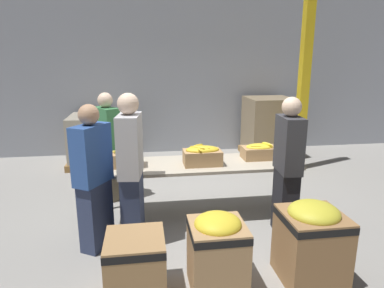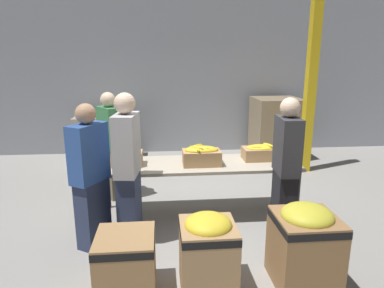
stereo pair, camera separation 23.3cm
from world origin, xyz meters
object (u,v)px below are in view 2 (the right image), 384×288
(banana_box_2, at_px, (260,152))
(sorting_table, at_px, (199,166))
(banana_box_1, at_px, (201,155))
(donation_bin_2, at_px, (305,243))
(volunteer_3, at_px, (286,170))
(support_pillar, at_px, (312,65))
(volunteer_2, at_px, (111,146))
(banana_box_0, at_px, (127,157))
(volunteer_0, at_px, (90,178))
(volunteer_1, at_px, (128,170))
(pallet_stack_1, at_px, (276,128))
(pallet_stack_0, at_px, (104,139))
(donation_bin_1, at_px, (208,250))
(donation_bin_0, at_px, (126,262))

(banana_box_2, bearing_deg, sorting_table, -174.67)
(banana_box_1, relative_size, donation_bin_2, 0.62)
(volunteer_3, relative_size, support_pillar, 0.42)
(sorting_table, distance_m, banana_box_1, 0.20)
(volunteer_2, bearing_deg, banana_box_1, 22.98)
(banana_box_0, height_order, donation_bin_2, banana_box_0)
(banana_box_0, relative_size, support_pillar, 0.10)
(banana_box_1, relative_size, support_pillar, 0.12)
(volunteer_0, distance_m, donation_bin_2, 2.35)
(volunteer_0, xyz_separation_m, volunteer_1, (0.41, 0.07, 0.05))
(banana_box_1, bearing_deg, pallet_stack_1, 54.93)
(volunteer_0, bearing_deg, pallet_stack_0, 37.36)
(volunteer_2, xyz_separation_m, pallet_stack_0, (-0.40, 1.91, -0.32))
(banana_box_0, bearing_deg, banana_box_1, -5.01)
(volunteer_2, height_order, pallet_stack_1, volunteer_2)
(volunteer_3, height_order, pallet_stack_1, volunteer_3)
(banana_box_0, bearing_deg, pallet_stack_0, 105.22)
(donation_bin_1, height_order, pallet_stack_0, pallet_stack_0)
(banana_box_0, xyz_separation_m, banana_box_1, (0.98, -0.09, 0.02))
(banana_box_0, relative_size, banana_box_2, 0.83)
(banana_box_1, relative_size, donation_bin_0, 0.84)
(volunteer_2, relative_size, support_pillar, 0.41)
(donation_bin_1, height_order, donation_bin_2, donation_bin_2)
(volunteer_2, height_order, donation_bin_2, volunteer_2)
(volunteer_0, bearing_deg, donation_bin_0, -122.44)
(support_pillar, bearing_deg, sorting_table, -142.54)
(volunteer_0, bearing_deg, sorting_table, -31.51)
(volunteer_1, height_order, volunteer_2, volunteer_1)
(volunteer_0, height_order, volunteer_1, volunteer_1)
(banana_box_1, height_order, volunteer_0, volunteer_0)
(donation_bin_1, relative_size, pallet_stack_0, 0.66)
(banana_box_2, relative_size, donation_bin_0, 0.82)
(volunteer_1, relative_size, pallet_stack_1, 1.36)
(donation_bin_2, bearing_deg, volunteer_2, 132.00)
(pallet_stack_1, bearing_deg, banana_box_1, -125.07)
(volunteer_1, bearing_deg, donation_bin_1, -134.07)
(sorting_table, height_order, volunteer_3, volunteer_3)
(banana_box_0, bearing_deg, donation_bin_0, -86.20)
(banana_box_0, xyz_separation_m, pallet_stack_0, (-0.72, 2.66, -0.37))
(sorting_table, bearing_deg, banana_box_2, 5.33)
(volunteer_1, xyz_separation_m, support_pillar, (3.15, 2.34, 1.12))
(donation_bin_2, xyz_separation_m, pallet_stack_1, (1.16, 4.31, 0.21))
(banana_box_0, bearing_deg, volunteer_1, -84.16)
(volunteer_2, distance_m, pallet_stack_0, 1.98)
(banana_box_1, height_order, donation_bin_1, banana_box_1)
(volunteer_0, bearing_deg, donation_bin_1, -95.90)
(volunteer_3, distance_m, donation_bin_1, 1.47)
(sorting_table, height_order, pallet_stack_1, pallet_stack_1)
(volunteer_2, bearing_deg, volunteer_3, 23.58)
(banana_box_2, bearing_deg, banana_box_1, -169.02)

